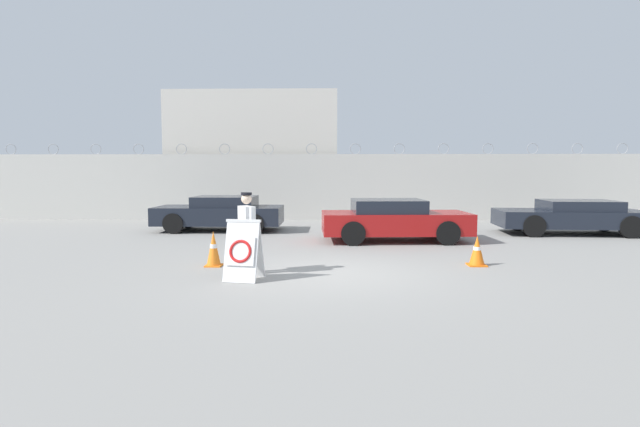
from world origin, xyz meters
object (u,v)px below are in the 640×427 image
security_guard (247,229)px  parked_car_far_side (572,216)px  traffic_cone_near (477,251)px  traffic_cone_mid (214,249)px  parked_car_rear_sedan (393,220)px  barricade_sign (243,250)px  parked_car_front_coupe (221,213)px

security_guard → parked_car_far_side: security_guard is taller
traffic_cone_near → parked_car_far_side: bearing=50.0°
traffic_cone_mid → parked_car_rear_sedan: bearing=42.6°
traffic_cone_mid → parked_car_rear_sedan: (4.43, 4.07, 0.25)m
security_guard → barricade_sign: bearing=149.4°
traffic_cone_near → parked_car_front_coupe: bearing=138.7°
traffic_cone_mid → parked_car_far_side: (10.53, 5.84, 0.21)m
parked_car_far_side → parked_car_front_coupe: bearing=0.6°
barricade_sign → parked_car_front_coupe: size_ratio=0.27×
parked_car_front_coupe → traffic_cone_mid: bearing=101.3°
parked_car_front_coupe → parked_car_far_side: parked_car_front_coupe is taller
traffic_cone_near → parked_car_front_coupe: parked_car_front_coupe is taller
traffic_cone_near → traffic_cone_mid: (-5.81, -0.21, 0.05)m
traffic_cone_near → parked_car_rear_sedan: size_ratio=0.15×
traffic_cone_mid → parked_car_rear_sedan: parked_car_rear_sedan is taller
parked_car_front_coupe → parked_car_far_side: bearing=176.8°
barricade_sign → security_guard: bearing=102.5°
parked_car_front_coupe → parked_car_far_side: (11.84, -0.63, -0.03)m
traffic_cone_mid → parked_car_far_side: parked_car_far_side is taller
parked_car_rear_sedan → security_guard: bearing=-129.6°
traffic_cone_near → traffic_cone_mid: 5.82m
parked_car_rear_sedan → traffic_cone_near: bearing=-73.5°
traffic_cone_near → parked_car_far_side: (4.71, 5.63, 0.27)m
traffic_cone_mid → security_guard: bearing=-40.9°
traffic_cone_near → security_guard: bearing=-168.8°
parked_car_rear_sedan → traffic_cone_mid: bearing=-140.8°
security_guard → parked_car_front_coupe: 7.56m
barricade_sign → parked_car_rear_sedan: 6.49m
traffic_cone_near → parked_car_rear_sedan: (-1.39, 3.85, 0.31)m
traffic_cone_mid → parked_car_far_side: 12.04m
security_guard → traffic_cone_near: bearing=-112.1°
parked_car_front_coupe → security_guard: bearing=106.7°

